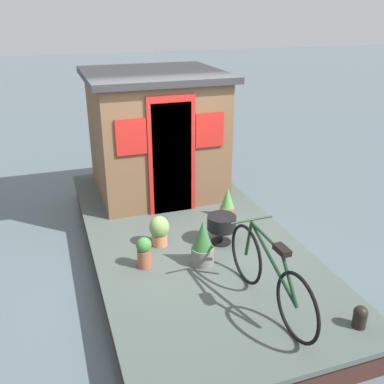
% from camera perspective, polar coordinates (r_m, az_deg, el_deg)
% --- Properties ---
extents(ground_plane, '(60.00, 60.00, 0.00)m').
position_cam_1_polar(ground_plane, '(6.39, -0.58, -8.33)').
color(ground_plane, '#4C5B60').
extents(houseboat_deck, '(5.59, 2.70, 0.39)m').
position_cam_1_polar(houseboat_deck, '(6.29, -0.59, -6.81)').
color(houseboat_deck, '#424C47').
rests_on(houseboat_deck, ground_plane).
extents(houseboat_cabin, '(2.10, 2.17, 2.01)m').
position_cam_1_polar(houseboat_cabin, '(7.33, -4.80, 7.75)').
color(houseboat_cabin, brown).
rests_on(houseboat_cabin, houseboat_deck).
extents(bicycle, '(1.72, 0.50, 0.84)m').
position_cam_1_polar(bicycle, '(4.66, 10.08, -10.68)').
color(bicycle, black).
rests_on(bicycle, houseboat_deck).
extents(potted_plant_basil, '(0.28, 0.28, 0.59)m').
position_cam_1_polar(potted_plant_basil, '(5.36, 1.41, -6.78)').
color(potted_plant_basil, slate).
rests_on(potted_plant_basil, houseboat_deck).
extents(potted_plant_fern, '(0.27, 0.27, 0.42)m').
position_cam_1_polar(potted_plant_fern, '(5.80, -4.29, -4.99)').
color(potted_plant_fern, '#C6754C').
rests_on(potted_plant_fern, houseboat_deck).
extents(potted_plant_succulent, '(0.19, 0.19, 0.40)m').
position_cam_1_polar(potted_plant_succulent, '(5.36, -6.27, -7.77)').
color(potted_plant_succulent, '#935138').
rests_on(potted_plant_succulent, houseboat_deck).
extents(potted_plant_ivy, '(0.22, 0.22, 0.47)m').
position_cam_1_polar(potted_plant_ivy, '(6.58, 4.66, -1.39)').
color(potted_plant_ivy, '#935138').
rests_on(potted_plant_ivy, houseboat_deck).
extents(charcoal_grill, '(0.39, 0.39, 0.40)m').
position_cam_1_polar(charcoal_grill, '(5.82, 3.89, -4.16)').
color(charcoal_grill, black).
rests_on(charcoal_grill, houseboat_deck).
extents(mooring_bollard, '(0.14, 0.14, 0.24)m').
position_cam_1_polar(mooring_bollard, '(4.78, 21.13, -14.91)').
color(mooring_bollard, black).
rests_on(mooring_bollard, houseboat_deck).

